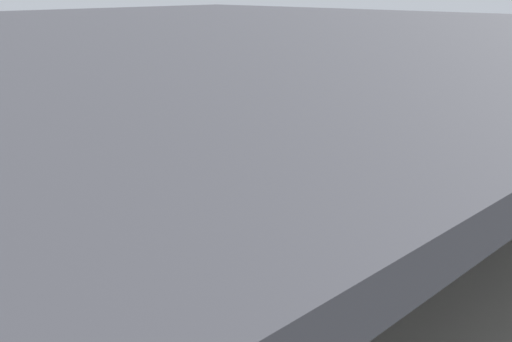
% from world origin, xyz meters
% --- Properties ---
extents(ground_plane, '(110.00, 110.00, 0.00)m').
position_xyz_m(ground_plane, '(0.00, 0.00, 0.00)').
color(ground_plane, gray).
extents(hangar_structure, '(121.00, 99.00, 14.44)m').
position_xyz_m(hangar_structure, '(-0.07, 13.77, 13.81)').
color(hangar_structure, '#4C4F54').
rests_on(hangar_structure, ground_plane).
extents(airplane_main, '(38.76, 39.27, 12.36)m').
position_xyz_m(airplane_main, '(1.42, 0.73, 3.62)').
color(airplane_main, white).
rests_on(airplane_main, ground_plane).
extents(boarding_stairs, '(4.60, 2.57, 4.84)m').
position_xyz_m(boarding_stairs, '(5.14, -9.68, 0.75)').
color(boarding_stairs, slate).
rests_on(boarding_stairs, ground_plane).
extents(crew_worker_near_nose, '(0.35, 0.51, 1.75)m').
position_xyz_m(crew_worker_near_nose, '(9.35, -20.20, 1.00)').
color(crew_worker_near_nose, '#232838').
rests_on(crew_worker_near_nose, ground_plane).
extents(crew_worker_by_stairs, '(0.25, 0.55, 1.59)m').
position_xyz_m(crew_worker_by_stairs, '(4.68, -13.45, 0.90)').
color(crew_worker_by_stairs, '#232838').
rests_on(crew_worker_by_stairs, ground_plane).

